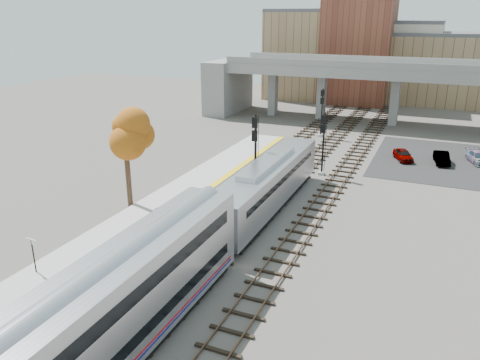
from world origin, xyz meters
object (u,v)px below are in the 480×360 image
Objects in this scene: coach at (74,346)px; car_b at (442,158)px; tree at (125,132)px; locomotive at (267,184)px; car_a at (403,155)px; signal_mast_far at (322,114)px; signal_mast_near at (255,156)px; signal_mast_mid at (323,146)px; car_c at (478,157)px.

coach reaches higher than car_b.
coach is 21.85m from tree.
car_a is at bearing 64.59° from locomotive.
tree is at bearing -144.65° from car_b.
signal_mast_far reaches higher than locomotive.
signal_mast_far is at bearing 146.77° from car_b.
tree is 31.40m from car_a.
tree is 2.39× the size of car_a.
car_b is (13.20, 42.28, -2.11)m from coach.
locomotive is at bearing -138.99° from car_a.
signal_mast_near is (-2.10, 2.53, 1.47)m from locomotive.
signal_mast_mid is at bearing 79.44° from locomotive.
signal_mast_far is at bearing 90.00° from signal_mast_near.
signal_mast_mid is at bearing -150.56° from car_b.
coach is at bearing -85.22° from signal_mast_near.
tree reaches higher than car_a.
signal_mast_near is (-2.10, 25.14, 0.96)m from coach.
tree is at bearing -154.26° from car_a.
signal_mast_near reaches higher than car_b.
locomotive is at bearing -146.43° from car_c.
car_b is (11.20, 8.95, -2.36)m from signal_mast_mid.
signal_mast_far is 19.76m from car_c.
tree is (-10.92, -4.05, 4.24)m from locomotive.
car_a is at bearing 178.07° from car_c.
tree is at bearing 120.47° from coach.
signal_mast_near is 27.11m from car_c.
locomotive is 26.60m from signal_mast_far.
signal_mast_near reaches higher than car_c.
signal_mast_far is 0.73× the size of tree.
signal_mast_mid is 1.64× the size of car_b.
car_a reaches higher than car_c.
coach is 3.91× the size of signal_mast_mid.
car_c is at bearing 52.00° from locomotive.
tree is (-12.92, -14.78, 3.48)m from signal_mast_mid.
locomotive is 5.19× the size of car_a.
car_b is at bearing -170.62° from car_c.
locomotive reaches higher than car_c.
signal_mast_near reaches higher than signal_mast_mid.
signal_mast_far reaches higher than signal_mast_mid.
signal_mast_far is 16.92m from car_b.
locomotive is 10.94m from signal_mast_mid.
coach is at bearing -129.33° from car_c.
signal_mast_near is 11.35m from tree.
tree is 34.33m from car_b.
car_b is at bearing -18.84° from car_a.
coach is at bearing -90.00° from locomotive.
tree is (-8.82, -30.55, 3.47)m from signal_mast_far.
car_a is (7.19, 8.62, -2.38)m from signal_mast_mid.
car_a is at bearing -32.38° from signal_mast_far.
locomotive reaches higher than car_a.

